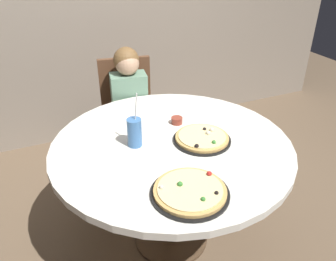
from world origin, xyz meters
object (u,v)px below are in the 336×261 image
Objects in this scene: sauce_bowl at (177,120)px; dining_table at (172,155)px; chair_wooden at (128,112)px; diner_child at (132,128)px; pizza_veggie at (202,138)px; pizza_cheese at (190,191)px; soda_cup at (135,132)px.

dining_table is at bearing -122.44° from sauce_bowl.
dining_table is at bearing -90.99° from chair_wooden.
diner_child is 3.33× the size of pizza_veggie.
pizza_cheese is at bearing -103.72° from dining_table.
diner_child is at bearing 85.30° from pizza_cheese.
sauce_bowl is at bearing -75.28° from diner_child.
chair_wooden is 0.73m from sauce_bowl.
sauce_bowl is at bearing 100.04° from pizza_veggie.
sauce_bowl is (0.11, -0.69, 0.24)m from chair_wooden.
diner_child reaches higher than sauce_bowl.
soda_cup is at bearing -157.00° from sauce_bowl.
soda_cup reaches higher than sauce_bowl.
diner_child reaches higher than soda_cup.
sauce_bowl is at bearing -81.28° from chair_wooden.
pizza_cheese is (-0.09, -1.13, 0.28)m from diner_child.
pizza_cheese is (-0.12, -1.31, 0.24)m from chair_wooden.
dining_table is 4.13× the size of pizza_veggie.
chair_wooden is at bearing 98.72° from sauce_bowl.
pizza_veggie is at bearing -79.96° from sauce_bowl.
pizza_veggie is (0.18, -0.75, 0.28)m from diner_child.
chair_wooden is 3.09× the size of soda_cup.
sauce_bowl is (0.13, -0.51, 0.29)m from diner_child.
soda_cup is (-0.09, 0.49, 0.07)m from pizza_cheese.
diner_child is 15.46× the size of sauce_bowl.
diner_child is 0.82m from pizza_veggie.
chair_wooden reaches higher than pizza_veggie.
pizza_veggie is 0.25m from sauce_bowl.
diner_child is (-0.01, 0.70, -0.18)m from dining_table.
chair_wooden reaches higher than pizza_cheese.
pizza_veggie is at bearing -76.78° from diner_child.
pizza_veggie reaches higher than sauce_bowl.
pizza_cheese is at bearing -79.54° from soda_cup.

